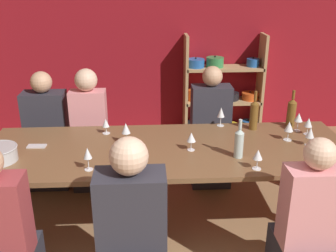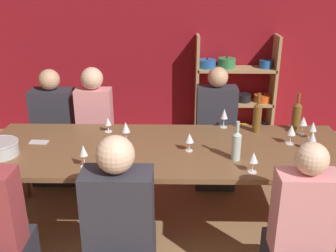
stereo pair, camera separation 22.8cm
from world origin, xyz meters
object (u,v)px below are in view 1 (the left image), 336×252
Objects in this scene: wine_bottle_green at (239,142)px; wine_glass_empty_b at (299,118)px; wine_glass_white_a at (126,129)px; wine_glass_red_c at (258,155)px; cell_phone at (37,146)px; wine_glass_empty_a at (308,123)px; wine_glass_red_a at (221,113)px; shelf_unit at (221,95)px; person_far_b at (49,143)px; wine_bottle_dark at (254,114)px; person_far_c at (210,140)px; wine_glass_empty_c at (191,138)px; wine_glass_red_b at (310,133)px; wine_glass_empty_d at (106,123)px; dining_table at (169,155)px; person_near_b at (133,250)px; wine_bottle_amber at (291,112)px; person_far_a at (91,142)px; wine_glass_red_d at (88,154)px; wine_glass_empty_e at (289,127)px.

wine_bottle_green reaches higher than wine_glass_empty_b.
wine_glass_white_a reaches higher than wine_glass_red_c.
wine_bottle_green reaches higher than cell_phone.
wine_glass_empty_b is 1.09× the size of cell_phone.
wine_glass_empty_a is 0.76m from wine_glass_red_a.
shelf_unit is 1.14× the size of person_far_b.
wine_bottle_dark reaches higher than wine_bottle_green.
wine_bottle_dark is 0.30× the size of person_far_b.
wine_glass_white_a is 1.15m from person_far_c.
wine_bottle_green is 0.38m from wine_glass_empty_c.
person_far_b is (-0.84, 0.77, -0.44)m from wine_glass_white_a.
wine_glass_red_b is 1.18× the size of wine_glass_empty_d.
wine_glass_empty_b is 1.11× the size of wine_glass_empty_c.
wine_glass_empty_d is at bearing 148.04° from dining_table.
wine_glass_empty_b is 0.89m from wine_glass_red_c.
shelf_unit reaches higher than wine_glass_empty_a.
person_far_c is at bearing 24.78° from cell_phone.
person_near_b is (-1.51, -1.08, -0.40)m from wine_glass_empty_a.
dining_table is at bearing -111.99° from shelf_unit.
wine_bottle_dark is 2.32× the size of cell_phone.
wine_glass_red_c is at bearing -65.61° from wine_bottle_green.
wine_bottle_dark is at bearing 34.12° from wine_glass_empty_c.
wine_bottle_dark is 2.21× the size of wine_glass_red_b.
cell_phone is at bearing -171.57° from wine_bottle_dark.
wine_glass_white_a is 1.32× the size of wine_glass_empty_d.
wine_glass_empty_a is 0.12× the size of person_far_c.
dining_table is at bearing -160.45° from wine_bottle_amber.
wine_glass_empty_b is at bearing -78.22° from shelf_unit.
wine_glass_red_b is (1.15, -0.02, 0.18)m from dining_table.
wine_glass_red_a is 0.15× the size of person_far_a.
wine_glass_empty_c reaches higher than wine_glass_empty_d.
person_far_a reaches higher than wine_glass_empty_d.
wine_glass_empty_c is 0.87× the size of wine_glass_red_d.
wine_glass_empty_c is at bearing -165.84° from wine_glass_empty_a.
wine_glass_empty_b is 1.01× the size of wine_glass_empty_e.
person_far_c reaches higher than dining_table.
wine_glass_empty_d is 0.82× the size of wine_glass_empty_e.
person_far_a is at bearing 165.42° from wine_glass_red_a.
wine_bottle_green is at bearing -148.85° from wine_glass_empty_e.
wine_glass_red_b reaches higher than wine_glass_empty_a.
wine_glass_empty_d is at bearing 153.30° from wine_bottle_green.
wine_glass_empty_d is at bearing 171.40° from wine_glass_empty_e.
wine_glass_red_d is 1.20m from person_far_a.
wine_glass_empty_a reaches higher than wine_glass_empty_d.
person_far_c reaches higher than wine_bottle_green.
wine_glass_empty_b reaches higher than wine_glass_empty_c.
wine_glass_empty_a is 0.85× the size of wine_glass_red_a.
wine_glass_red_a is 1.35m from person_far_a.
person_far_a is at bearing 142.27° from wine_bottle_green.
wine_bottle_amber is 0.96m from wine_glass_red_c.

